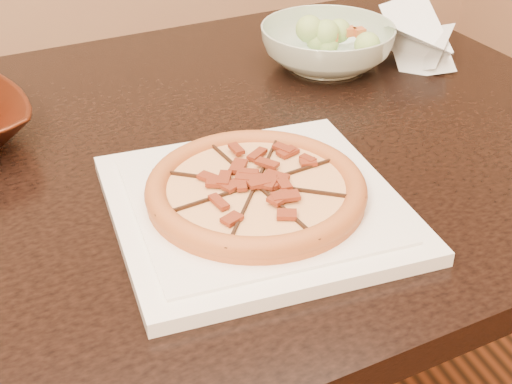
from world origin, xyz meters
The scene contains 6 objects.
dining_table centered at (0.12, 0.14, 0.65)m, with size 1.51×1.07×0.75m.
plate centered at (0.22, -0.04, 0.76)m, with size 0.34×0.34×0.02m.
pizza centered at (0.22, -0.04, 0.78)m, with size 0.26×0.26×0.03m.
salad_bowl centered at (0.50, 0.34, 0.79)m, with size 0.23×0.23×0.07m, color #B6CEBE.
salad centered at (0.50, 0.34, 0.84)m, with size 0.09×0.12×0.04m.
cling_film centered at (0.67, 0.33, 0.78)m, with size 0.14×0.12×0.05m, color white, non-canonical shape.
Camera 1 is at (-0.02, -0.70, 1.24)m, focal length 50.00 mm.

